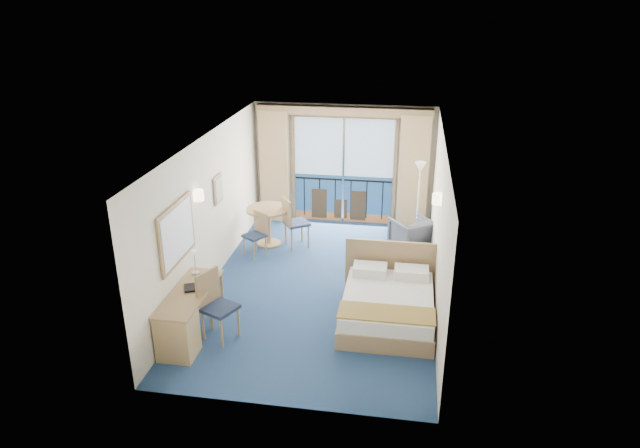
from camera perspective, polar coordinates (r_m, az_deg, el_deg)
The scene contains 22 objects.
floor at distance 10.37m, azimuth 0.06°, elevation -6.26°, with size 6.50×6.50×0.00m, color navy.
room_walls at distance 9.65m, azimuth 0.07°, elevation 3.05°, with size 4.04×6.54×2.72m.
balcony_door at distance 12.88m, azimuth 2.32°, elevation 5.04°, with size 2.36×0.03×2.52m.
curtain_left at distance 12.96m, azimuth -4.57°, elevation 5.73°, with size 0.65×0.22×2.55m, color tan.
curtain_right at distance 12.61m, azimuth 9.31°, elevation 5.03°, with size 0.65×0.22×2.55m, color tan.
pelmet at distance 12.41m, azimuth 2.39°, elevation 11.24°, with size 3.80×0.25×0.18m, color #A47D59.
mirror at distance 8.92m, azimuth -14.12°, elevation -0.90°, with size 0.05×1.25×0.95m.
wall_print at distance 10.59m, azimuth -10.15°, elevation 3.45°, with size 0.04×0.42×0.52m.
sconce_left at distance 9.57m, azimuth -12.08°, elevation 2.83°, with size 0.18×0.18×0.18m, color #FFE9B2.
sconce_right at distance 9.39m, azimuth 11.70°, elevation 2.47°, with size 0.18×0.18×0.18m, color #FFE9B2.
bed at distance 9.33m, azimuth 6.81°, elevation -7.96°, with size 1.60×1.90×1.00m.
nightstand at distance 10.43m, azimuth 10.14°, elevation -4.95°, with size 0.38×0.36×0.49m, color tan.
phone at distance 10.30m, azimuth 10.49°, elevation -3.59°, with size 0.17×0.13×0.08m, color silver.
armchair at distance 11.85m, azimuth 9.08°, elevation -0.97°, with size 0.71×0.73×0.66m, color #444953.
floor_lamp at distance 11.87m, azimuth 9.91°, elevation 4.14°, with size 0.24×0.24×1.75m.
desk at distance 8.70m, azimuth -13.81°, elevation -9.91°, with size 0.55×1.60×0.75m.
desk_chair at distance 8.84m, azimuth -10.49°, elevation -7.60°, with size 0.62×0.62×1.08m.
folder at distance 8.96m, azimuth -12.35°, elevation -6.19°, with size 0.34×0.25×0.03m, color black.
desk_lamp at distance 9.25m, azimuth -12.46°, elevation -3.27°, with size 0.11×0.11×0.40m.
round_table at distance 11.86m, azimuth -5.21°, elevation 0.69°, with size 0.89×0.89×0.80m.
table_chair_a at distance 11.72m, azimuth -2.77°, elevation 0.44°, with size 0.64×0.63×1.06m.
table_chair_b at distance 11.46m, azimuth -6.29°, elevation -0.72°, with size 0.54×0.54×0.89m.
Camera 1 is at (1.45, -8.99, 4.96)m, focal length 32.00 mm.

